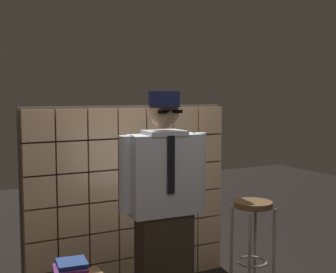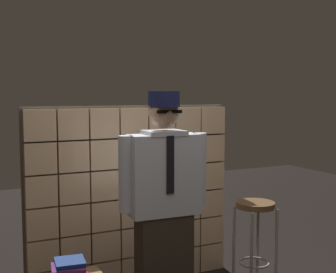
{
  "view_description": "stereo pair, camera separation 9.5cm",
  "coord_description": "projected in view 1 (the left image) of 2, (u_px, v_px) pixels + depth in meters",
  "views": [
    {
      "loc": [
        -1.55,
        -2.47,
        1.73
      ],
      "look_at": [
        -0.0,
        0.49,
        1.41
      ],
      "focal_mm": 48.16,
      "sensor_mm": 36.0,
      "label": 1
    },
    {
      "loc": [
        -1.47,
        -2.51,
        1.73
      ],
      "look_at": [
        -0.0,
        0.49,
        1.41
      ],
      "focal_mm": 48.16,
      "sensor_mm": 36.0,
      "label": 2
    }
  ],
  "objects": [
    {
      "name": "bar_stool",
      "position": [
        253.0,
        224.0,
        4.0
      ],
      "size": [
        0.34,
        0.34,
        0.78
      ],
      "color": "brown",
      "rests_on": "ground"
    },
    {
      "name": "standing_person",
      "position": [
        164.0,
        205.0,
        3.34
      ],
      "size": [
        0.7,
        0.3,
        1.75
      ],
      "rotation": [
        0.0,
        0.0,
        -0.05
      ],
      "color": "#382D23",
      "rests_on": "ground"
    },
    {
      "name": "book_stack",
      "position": [
        71.0,
        273.0,
        2.84
      ],
      "size": [
        0.27,
        0.24,
        0.15
      ],
      "color": "maroon",
      "rests_on": "side_table"
    },
    {
      "name": "glass_block_wall",
      "position": [
        131.0,
        197.0,
        4.05
      ],
      "size": [
        1.92,
        0.1,
        1.65
      ],
      "color": "#E0B78C",
      "rests_on": "ground"
    }
  ]
}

